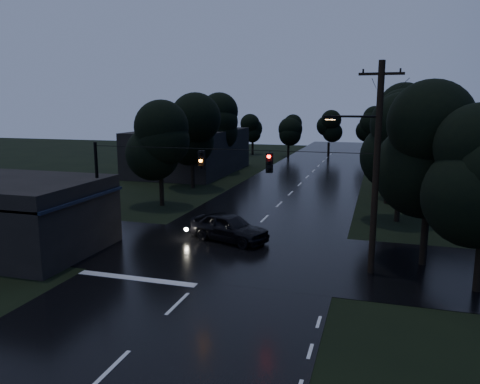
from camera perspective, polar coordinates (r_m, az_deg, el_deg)
The scene contains 17 objects.
ground at distance 15.97m, azimuth -15.46°, elevation -20.12°, with size 160.00×160.00×0.00m, color black.
main_road at distance 42.93m, azimuth 6.18°, elevation -0.18°, with size 12.00×120.00×0.02m, color black.
cross_street at distance 25.97m, azimuth -1.22°, elevation -7.41°, with size 60.00×9.00×0.02m, color black.
building_far_right at distance 46.29m, azimuth 24.50°, elevation 2.46°, with size 10.00×14.00×4.40m, color black.
building_far_left at distance 56.10m, azimuth -6.08°, elevation 4.96°, with size 10.00×16.00×5.00m, color black.
utility_pole_main at distance 22.65m, azimuth 16.07°, elevation 3.14°, with size 3.50×0.30×10.00m.
utility_pole_far at distance 39.70m, azimuth 17.64°, elevation 4.15°, with size 2.00×0.30×7.50m.
anchor_pole_left at distance 27.55m, azimuth -16.92°, elevation -0.37°, with size 0.18×0.18×6.00m, color black.
span_signals at distance 23.72m, azimuth -0.74°, elevation 3.85°, with size 15.00×0.37×1.12m.
tree_corner_near at distance 24.68m, azimuth 22.27°, elevation 5.07°, with size 4.48×4.48×9.44m.
tree_left_a at distance 37.48m, azimuth -9.73°, elevation 6.23°, with size 3.92×3.92×8.26m.
tree_left_b at distance 44.97m, azimuth -5.89°, elevation 7.53°, with size 4.20×4.20×8.85m.
tree_left_c at distance 54.51m, azimuth -2.42°, elevation 8.53°, with size 4.48×4.48×9.44m.
tree_right_a at distance 33.59m, azimuth 19.12°, elevation 5.93°, with size 4.20×4.20×8.85m.
tree_right_b at distance 41.57m, azimuth 19.57°, elevation 7.24°, with size 4.48×4.48×9.44m.
tree_right_c at distance 51.56m, azimuth 19.77°, elevation 8.21°, with size 4.76×4.76×10.03m.
car at distance 27.91m, azimuth -1.35°, elevation -4.30°, with size 2.00×4.97×1.69m, color black.
Camera 1 is at (7.61, -11.47, 8.09)m, focal length 35.00 mm.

